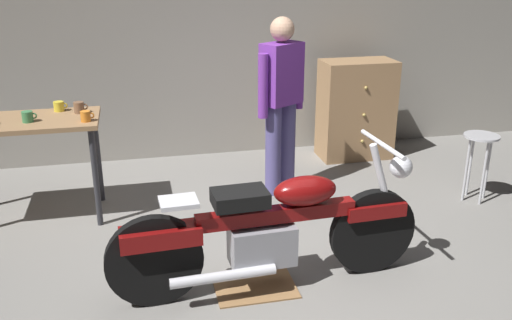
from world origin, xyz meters
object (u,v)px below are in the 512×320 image
motorcycle (272,229)px  person_standing (281,99)px  mug_orange_travel (86,116)px  mug_green_speckled (28,117)px  shop_stool (480,150)px  mug_yellow_tall (59,106)px  mug_brown_stoneware (79,108)px  wooden_dresser (356,110)px

motorcycle → person_standing: person_standing is taller
mug_orange_travel → mug_green_speckled: mug_green_speckled is taller
person_standing → mug_green_speckled: 2.20m
shop_stool → mug_orange_travel: 3.51m
shop_stool → mug_green_speckled: (-3.92, 0.41, 0.45)m
mug_yellow_tall → mug_brown_stoneware: 0.20m
mug_yellow_tall → person_standing: bearing=-2.6°
mug_orange_travel → mug_brown_stoneware: bearing=104.1°
mug_yellow_tall → mug_orange_travel: bearing=-57.2°
motorcycle → mug_yellow_tall: size_ratio=18.43×
shop_stool → mug_brown_stoneware: (-3.53, 0.60, 0.45)m
mug_brown_stoneware → mug_yellow_tall: bearing=149.8°
person_standing → mug_orange_travel: size_ratio=15.04×
shop_stool → mug_brown_stoneware: 3.61m
person_standing → mug_orange_travel: person_standing is taller
shop_stool → mug_brown_stoneware: mug_brown_stoneware is taller
wooden_dresser → mug_green_speckled: (-3.27, -0.98, 0.40)m
person_standing → mug_brown_stoneware: (-1.80, -0.01, 0.02)m
mug_green_speckled → person_standing: bearing=5.4°
shop_stool → mug_orange_travel: mug_orange_travel is taller
motorcycle → mug_orange_travel: motorcycle is taller
wooden_dresser → mug_orange_travel: bearing=-159.3°
motorcycle → mug_brown_stoneware: same height
motorcycle → mug_brown_stoneware: size_ratio=18.28×
mug_orange_travel → mug_yellow_tall: mug_orange_travel is taller
mug_orange_travel → shop_stool: bearing=-5.4°
motorcycle → mug_brown_stoneware: bearing=126.4°
mug_orange_travel → person_standing: bearing=9.6°
mug_yellow_tall → shop_stool: bearing=-10.8°
wooden_dresser → mug_brown_stoneware: size_ratio=9.18×
motorcycle → mug_orange_travel: 1.88m
person_standing → mug_green_speckled: bearing=-26.2°
wooden_dresser → mug_orange_travel: 3.03m
person_standing → wooden_dresser: 1.38m
motorcycle → mug_brown_stoneware: (-1.31, 1.61, 0.50)m
motorcycle → mug_brown_stoneware: 2.13m
mug_orange_travel → mug_yellow_tall: (-0.25, 0.38, -0.00)m
mug_yellow_tall → motorcycle: bearing=-49.1°
person_standing → shop_stool: person_standing is taller
motorcycle → mug_yellow_tall: bearing=128.3°
person_standing → wooden_dresser: (1.08, 0.77, -0.38)m
mug_brown_stoneware → mug_orange_travel: bearing=-75.9°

